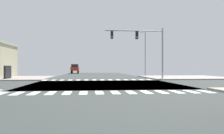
# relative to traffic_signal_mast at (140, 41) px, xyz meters

# --- Properties ---
(ground) EXTENTS (90.00, 90.00, 0.05)m
(ground) POSITION_rel_traffic_signal_mast_xyz_m (-5.19, -7.66, -5.01)
(ground) COLOR #323735
(sidewalk_corner_ne) EXTENTS (12.00, 12.00, 0.14)m
(sidewalk_corner_ne) POSITION_rel_traffic_signal_mast_xyz_m (7.81, 4.34, -4.91)
(sidewalk_corner_ne) COLOR gray
(sidewalk_corner_ne) RESTS_ON ground
(sidewalk_corner_nw) EXTENTS (12.00, 12.00, 0.14)m
(sidewalk_corner_nw) POSITION_rel_traffic_signal_mast_xyz_m (-18.19, 4.34, -4.91)
(sidewalk_corner_nw) COLOR gray
(sidewalk_corner_nw) RESTS_ON ground
(crosswalk_near) EXTENTS (13.50, 2.00, 0.01)m
(crosswalk_near) POSITION_rel_traffic_signal_mast_xyz_m (-5.44, -14.96, -4.98)
(crosswalk_near) COLOR silver
(crosswalk_near) RESTS_ON ground
(crosswalk_far) EXTENTS (13.50, 2.00, 0.01)m
(crosswalk_far) POSITION_rel_traffic_signal_mast_xyz_m (-5.44, -0.36, -4.98)
(crosswalk_far) COLOR silver
(crosswalk_far) RESTS_ON ground
(traffic_signal_mast) EXTENTS (7.65, 0.55, 6.69)m
(traffic_signal_mast) POSITION_rel_traffic_signal_mast_xyz_m (0.00, 0.00, 0.00)
(traffic_signal_mast) COLOR gray
(traffic_signal_mast) RESTS_ON ground
(street_lamp) EXTENTS (1.78, 0.32, 7.76)m
(street_lamp) POSITION_rel_traffic_signal_mast_xyz_m (2.94, 10.47, -0.32)
(street_lamp) COLOR gray
(street_lamp) RESTS_ON ground
(suv_nearside_1) EXTENTS (1.96, 4.60, 2.34)m
(suv_nearside_1) POSITION_rel_traffic_signal_mast_xyz_m (-10.19, 30.03, -3.59)
(suv_nearside_1) COLOR black
(suv_nearside_1) RESTS_ON ground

